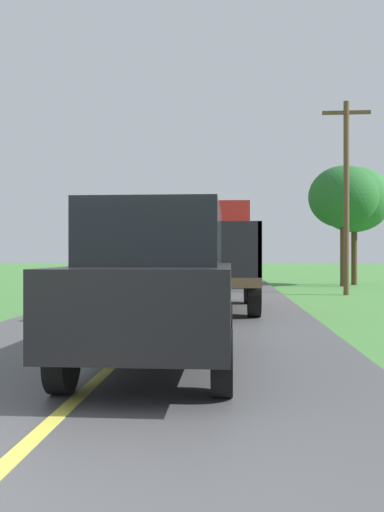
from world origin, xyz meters
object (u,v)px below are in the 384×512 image
(utility_pole_roadside, at_px, (346,191))
(following_car, at_px, (158,284))
(banana_truck_far, at_px, (225,254))
(roadside_tree_mid_right, at_px, (354,200))
(banana_truck_near, at_px, (210,253))
(roadside_tree_far_left, at_px, (343,197))

(utility_pole_roadside, distance_m, following_car, 14.60)
(banana_truck_far, height_order, roadside_tree_mid_right, roadside_tree_mid_right)
(banana_truck_near, height_order, utility_pole_roadside, utility_pole_roadside)
(banana_truck_far, height_order, following_car, banana_truck_far)
(utility_pole_roadside, xyz_separation_m, following_car, (-4.95, -13.48, -2.64))
(banana_truck_far, bearing_deg, utility_pole_roadside, -49.48)
(utility_pole_roadside, height_order, roadside_tree_far_left, utility_pole_roadside)
(banana_truck_near, relative_size, utility_pole_roadside, 0.84)
(utility_pole_roadside, bearing_deg, roadside_tree_far_left, 79.71)
(banana_truck_near, xyz_separation_m, roadside_tree_far_left, (5.67, 11.17, 2.62))
(roadside_tree_far_left, height_order, following_car, roadside_tree_far_left)
(roadside_tree_far_left, xyz_separation_m, following_car, (-5.98, -19.12, -3.02))
(roadside_tree_mid_right, relative_size, following_car, 1.38)
(roadside_tree_far_left, bearing_deg, roadside_tree_mid_right, 58.43)
(roadside_tree_mid_right, xyz_separation_m, following_car, (-6.75, -20.37, -3.02))
(banana_truck_far, height_order, roadside_tree_far_left, roadside_tree_far_left)
(banana_truck_far, bearing_deg, roadside_tree_far_left, 5.36)
(banana_truck_near, distance_m, utility_pole_roadside, 7.57)
(utility_pole_roadside, bearing_deg, banana_truck_far, 130.52)
(banana_truck_near, xyz_separation_m, following_car, (-0.30, -7.95, -0.40))
(roadside_tree_mid_right, bearing_deg, banana_truck_near, -117.42)
(roadside_tree_far_left, bearing_deg, utility_pole_roadside, -100.29)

